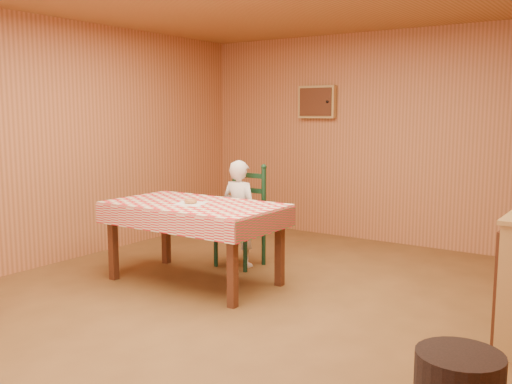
# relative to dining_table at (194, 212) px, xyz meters

# --- Properties ---
(ground) EXTENTS (6.00, 6.00, 0.00)m
(ground) POSITION_rel_dining_table_xyz_m (0.79, -0.32, -0.69)
(ground) COLOR brown
(ground) RESTS_ON ground
(cabin_walls) EXTENTS (5.10, 6.05, 2.65)m
(cabin_walls) POSITION_rel_dining_table_xyz_m (0.78, 0.21, 1.14)
(cabin_walls) COLOR #B16B40
(cabin_walls) RESTS_ON ground
(dining_table) EXTENTS (1.66, 0.96, 0.77)m
(dining_table) POSITION_rel_dining_table_xyz_m (0.00, 0.00, 0.00)
(dining_table) COLOR #502715
(dining_table) RESTS_ON ground
(ladder_chair) EXTENTS (0.44, 0.40, 1.08)m
(ladder_chair) POSITION_rel_dining_table_xyz_m (-0.00, 0.79, -0.18)
(ladder_chair) COLOR black
(ladder_chair) RESTS_ON ground
(seated_child) EXTENTS (0.41, 0.27, 1.12)m
(seated_child) POSITION_rel_dining_table_xyz_m (0.00, 0.73, -0.13)
(seated_child) COLOR silver
(seated_child) RESTS_ON ground
(napkin) EXTENTS (0.33, 0.33, 0.00)m
(napkin) POSITION_rel_dining_table_xyz_m (0.00, -0.05, 0.08)
(napkin) COLOR white
(napkin) RESTS_ON dining_table
(donut) EXTENTS (0.12, 0.12, 0.04)m
(donut) POSITION_rel_dining_table_xyz_m (0.00, -0.05, 0.11)
(donut) COLOR #BC7943
(donut) RESTS_ON napkin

